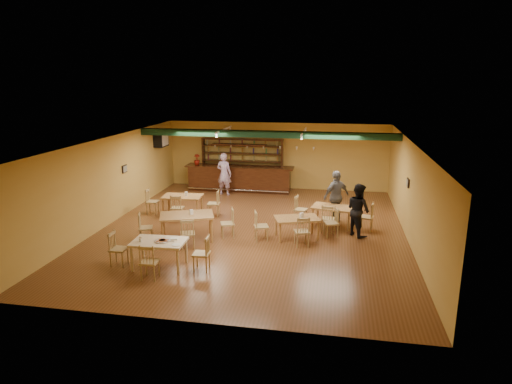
% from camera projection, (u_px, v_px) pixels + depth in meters
% --- Properties ---
extents(floor, '(12.00, 12.00, 0.00)m').
position_uv_depth(floor, '(252.00, 229.00, 15.03)').
color(floor, brown).
rests_on(floor, ground).
extents(ceiling_beam, '(10.00, 0.30, 0.25)m').
position_uv_depth(ceiling_beam, '(266.00, 134.00, 16.98)').
color(ceiling_beam, black).
rests_on(ceiling_beam, ceiling).
extents(track_rail_left, '(0.05, 2.50, 0.05)m').
position_uv_depth(track_rail_left, '(224.00, 130.00, 17.85)').
color(track_rail_left, white).
rests_on(track_rail_left, ceiling).
extents(track_rail_right, '(0.05, 2.50, 0.05)m').
position_uv_depth(track_rail_right, '(304.00, 131.00, 17.30)').
color(track_rail_right, white).
rests_on(track_rail_right, ceiling).
extents(ac_unit, '(0.34, 0.70, 0.48)m').
position_uv_depth(ac_unit, '(161.00, 140.00, 19.28)').
color(ac_unit, white).
rests_on(ac_unit, wall_left).
extents(picture_left, '(0.04, 0.34, 0.28)m').
position_uv_depth(picture_left, '(124.00, 169.00, 16.42)').
color(picture_left, black).
rests_on(picture_left, wall_left).
extents(picture_right, '(0.04, 0.34, 0.28)m').
position_uv_depth(picture_right, '(408.00, 183.00, 14.22)').
color(picture_right, black).
rests_on(picture_right, wall_right).
extents(bar_counter, '(4.84, 0.85, 1.13)m').
position_uv_depth(bar_counter, '(240.00, 178.00, 20.06)').
color(bar_counter, black).
rests_on(bar_counter, ground).
extents(back_bar_hutch, '(3.75, 0.40, 2.28)m').
position_uv_depth(back_bar_hutch, '(242.00, 163.00, 20.52)').
color(back_bar_hutch, black).
rests_on(back_bar_hutch, ground).
extents(poinsettia, '(0.34, 0.34, 0.48)m').
position_uv_depth(poinsettia, '(197.00, 159.00, 20.20)').
color(poinsettia, maroon).
rests_on(poinsettia, bar_counter).
extents(dining_table_a, '(1.49, 0.95, 0.72)m').
position_uv_depth(dining_table_a, '(183.00, 205.00, 16.59)').
color(dining_table_a, '#945C34').
rests_on(dining_table_a, ground).
extents(dining_table_b, '(1.52, 1.10, 0.69)m').
position_uv_depth(dining_table_b, '(333.00, 216.00, 15.30)').
color(dining_table_b, '#945C34').
rests_on(dining_table_b, ground).
extents(dining_table_c, '(1.88, 1.48, 0.82)m').
position_uv_depth(dining_table_c, '(187.00, 227.00, 14.00)').
color(dining_table_c, '#945C34').
rests_on(dining_table_c, ground).
extents(dining_table_d, '(1.55, 1.21, 0.68)m').
position_uv_depth(dining_table_d, '(297.00, 228.00, 14.12)').
color(dining_table_d, '#945C34').
rests_on(dining_table_d, ground).
extents(near_table, '(1.44, 0.95, 0.75)m').
position_uv_depth(near_table, '(160.00, 254.00, 11.94)').
color(near_table, beige).
rests_on(near_table, ground).
extents(pizza_tray, '(0.47, 0.47, 0.01)m').
position_uv_depth(pizza_tray, '(162.00, 241.00, 11.82)').
color(pizza_tray, silver).
rests_on(pizza_tray, near_table).
extents(parmesan_shaker, '(0.08, 0.08, 0.11)m').
position_uv_depth(parmesan_shaker, '(140.00, 240.00, 11.76)').
color(parmesan_shaker, '#EAE5C6').
rests_on(parmesan_shaker, near_table).
extents(napkin_stack, '(0.22, 0.18, 0.03)m').
position_uv_depth(napkin_stack, '(174.00, 239.00, 11.97)').
color(napkin_stack, white).
rests_on(napkin_stack, near_table).
extents(pizza_server, '(0.33, 0.18, 0.00)m').
position_uv_depth(pizza_server, '(168.00, 240.00, 11.84)').
color(pizza_server, silver).
rests_on(pizza_server, pizza_tray).
extents(side_plate, '(0.23, 0.23, 0.01)m').
position_uv_depth(side_plate, '(176.00, 245.00, 11.56)').
color(side_plate, white).
rests_on(side_plate, near_table).
extents(patron_bar, '(0.75, 0.57, 1.85)m').
position_uv_depth(patron_bar, '(224.00, 174.00, 19.27)').
color(patron_bar, '#7B499E').
rests_on(patron_bar, ground).
extents(patron_right_a, '(1.03, 1.05, 1.71)m').
position_uv_depth(patron_right_a, '(358.00, 210.00, 14.28)').
color(patron_right_a, black).
rests_on(patron_right_a, ground).
extents(patron_right_b, '(1.11, 1.03, 1.83)m').
position_uv_depth(patron_right_b, '(336.00, 196.00, 15.68)').
color(patron_right_b, slate).
rests_on(patron_right_b, ground).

